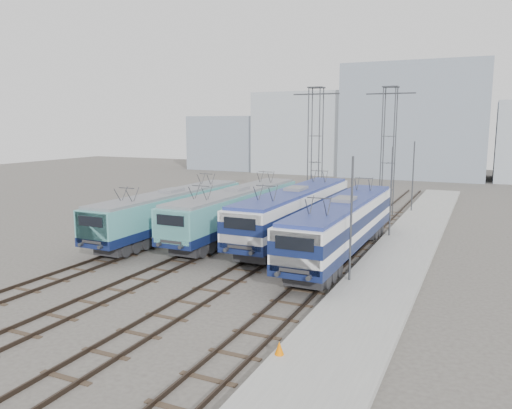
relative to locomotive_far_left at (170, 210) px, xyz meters
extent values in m
plane|color=#514C47|center=(6.75, -7.53, -2.17)|extent=(160.00, 160.00, 0.00)
cube|color=#9E9E99|center=(16.95, 0.47, -2.02)|extent=(4.00, 70.00, 0.30)
cube|color=#101A46|center=(0.00, 0.21, -0.83)|extent=(2.75, 17.36, 0.58)
cube|color=#54A1A1|center=(0.00, 0.21, 0.33)|extent=(2.70, 17.36, 1.74)
cube|color=#54A1A1|center=(0.00, -8.13, 0.15)|extent=(2.48, 0.68, 1.97)
cube|color=slate|center=(0.00, 0.21, 1.29)|extent=(2.48, 16.67, 0.19)
cube|color=#262628|center=(0.00, -5.58, -1.56)|extent=(2.03, 3.47, 0.65)
cube|color=#262628|center=(0.00, 6.00, -1.56)|extent=(2.03, 3.47, 0.65)
cube|color=#101A46|center=(4.50, 2.44, -0.79)|extent=(2.84, 17.95, 0.60)
cube|color=#54A1A1|center=(4.50, 2.44, 0.40)|extent=(2.79, 17.95, 1.80)
cube|color=#54A1A1|center=(4.50, -6.19, 0.22)|extent=(2.57, 0.70, 2.03)
cube|color=slate|center=(4.50, 2.44, 1.40)|extent=(2.57, 17.24, 0.20)
cube|color=#262628|center=(4.50, -3.54, -1.54)|extent=(2.09, 3.59, 0.67)
cube|color=#262628|center=(4.50, 8.43, -1.54)|extent=(2.09, 3.59, 0.67)
cube|color=#101A46|center=(9.00, 3.22, -0.74)|extent=(2.96, 18.68, 0.62)
cube|color=white|center=(9.00, 3.22, 0.50)|extent=(2.91, 18.68, 1.87)
cube|color=#101A46|center=(9.00, 3.22, 0.45)|extent=(2.95, 18.70, 0.73)
cube|color=white|center=(9.00, -5.76, 0.31)|extent=(2.67, 0.73, 2.12)
cube|color=navy|center=(9.00, 3.22, 1.54)|extent=(2.67, 17.93, 0.21)
cube|color=#262628|center=(9.00, -3.01, -1.52)|extent=(2.18, 3.74, 0.70)
cube|color=#262628|center=(9.00, 9.45, -1.52)|extent=(2.18, 3.74, 0.70)
cube|color=#101A46|center=(13.50, 0.02, -0.77)|extent=(2.90, 18.34, 0.61)
cube|color=white|center=(13.50, 0.02, 0.45)|extent=(2.85, 18.34, 1.83)
cube|color=#101A46|center=(13.50, 0.02, 0.40)|extent=(2.89, 18.36, 0.71)
cube|color=white|center=(13.50, -8.79, 0.27)|extent=(2.62, 0.71, 2.08)
cube|color=navy|center=(13.50, 0.02, 1.47)|extent=(2.62, 17.60, 0.20)
cube|color=#262628|center=(13.50, -6.09, -1.53)|extent=(2.14, 3.67, 0.69)
cube|color=#262628|center=(13.50, 6.13, -1.53)|extent=(2.14, 3.67, 0.69)
cylinder|color=#3F4247|center=(6.20, 13.92, 3.83)|extent=(0.10, 0.10, 12.00)
cylinder|color=#3F4247|center=(7.30, 13.92, 3.83)|extent=(0.10, 0.10, 12.00)
cylinder|color=#3F4247|center=(6.20, 15.02, 3.83)|extent=(0.10, 0.10, 12.00)
cylinder|color=#3F4247|center=(7.30, 15.02, 3.83)|extent=(0.10, 0.10, 12.00)
cube|color=#3F4247|center=(6.75, 14.47, 9.23)|extent=(4.50, 0.12, 0.12)
cylinder|color=#3F4247|center=(12.70, 15.92, 3.83)|extent=(0.10, 0.10, 12.00)
cylinder|color=#3F4247|center=(13.80, 15.92, 3.83)|extent=(0.10, 0.10, 12.00)
cylinder|color=#3F4247|center=(12.70, 17.02, 3.83)|extent=(0.10, 0.10, 12.00)
cylinder|color=#3F4247|center=(13.80, 17.02, 3.83)|extent=(0.10, 0.10, 12.00)
cube|color=#3F4247|center=(13.25, 16.47, 9.23)|extent=(4.50, 0.12, 0.12)
cylinder|color=#3F4247|center=(15.35, -5.53, 1.33)|extent=(0.12, 0.12, 7.00)
cylinder|color=#3F4247|center=(15.35, 6.47, 1.33)|extent=(0.12, 0.12, 7.00)
cylinder|color=#3F4247|center=(15.35, 18.47, 1.33)|extent=(0.12, 0.12, 7.00)
cone|color=#FE7600|center=(15.25, -15.35, -1.62)|extent=(0.34, 0.34, 0.51)
cube|color=#A5AFB8|center=(-7.25, 54.47, 4.83)|extent=(18.00, 12.00, 14.00)
cube|color=#8491A1|center=(10.75, 54.47, 6.83)|extent=(22.00, 14.00, 18.00)
cube|color=#8491A1|center=(-23.25, 54.47, 2.83)|extent=(14.00, 10.00, 10.00)
camera|label=1|loc=(21.68, -31.30, 6.52)|focal=35.00mm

